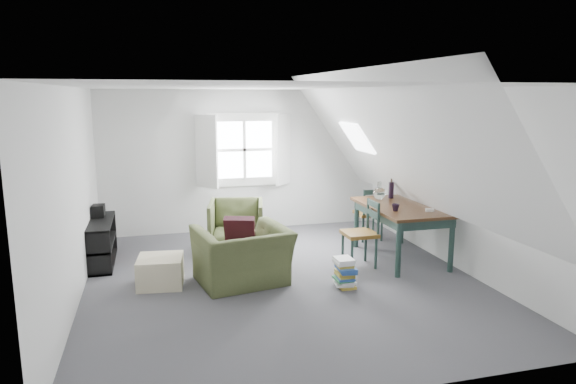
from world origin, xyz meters
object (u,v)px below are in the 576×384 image
object	(u,v)px
dining_chair_far	(369,213)
magazine_stack	(345,273)
armchair_far	(237,248)
ottoman	(161,271)
dining_table	(401,213)
media_shelf	(99,245)
armchair_near	(243,283)
dining_chair_near	(362,232)

from	to	relation	value
dining_chair_far	magazine_stack	xyz separation A→B (m)	(-1.19, -1.93, -0.28)
armchair_far	dining_chair_far	world-z (taller)	dining_chair_far
ottoman	dining_table	world-z (taller)	dining_table
armchair_far	media_shelf	size ratio (longest dim) A/B	0.69
armchair_near	media_shelf	size ratio (longest dim) A/B	0.91
armchair_far	dining_chair_far	size ratio (longest dim) A/B	0.96
armchair_far	dining_chair_near	world-z (taller)	dining_chair_near
magazine_stack	armchair_far	bearing A→B (deg)	117.80
dining_table	dining_chair_far	xyz separation A→B (m)	(-0.03, 1.06, -0.24)
dining_chair_far	media_shelf	bearing A→B (deg)	14.90
armchair_far	armchair_near	bearing A→B (deg)	-84.71
armchair_near	armchair_far	size ratio (longest dim) A/B	1.32
armchair_near	ottoman	size ratio (longest dim) A/B	2.02
armchair_far	ottoman	distance (m)	1.80
armchair_far	dining_chair_far	xyz separation A→B (m)	(2.24, -0.07, 0.46)
ottoman	media_shelf	size ratio (longest dim) A/B	0.45
armchair_far	ottoman	bearing A→B (deg)	-120.33
armchair_far	dining_chair_near	bearing A→B (deg)	-27.24
dining_table	dining_chair_far	distance (m)	1.08
dining_table	armchair_near	bearing A→B (deg)	-170.24
dining_chair_near	magazine_stack	world-z (taller)	dining_chair_near
dining_table	dining_chair_near	xyz separation A→B (m)	(-0.68, -0.16, -0.21)
ottoman	magazine_stack	distance (m)	2.36
armchair_far	ottoman	size ratio (longest dim) A/B	1.53
dining_chair_far	dining_chair_near	size ratio (longest dim) A/B	0.94
ottoman	dining_chair_near	xyz separation A→B (m)	(2.79, 0.04, 0.31)
ottoman	magazine_stack	world-z (taller)	magazine_stack
dining_table	media_shelf	bearing A→B (deg)	168.54
armchair_near	armchair_far	distance (m)	1.54
dining_chair_far	media_shelf	size ratio (longest dim) A/B	0.72
media_shelf	dining_table	bearing A→B (deg)	-8.94
armchair_near	dining_chair_near	distance (m)	1.84
ottoman	dining_chair_far	distance (m)	3.68
dining_chair_far	dining_chair_near	bearing A→B (deg)	74.46
dining_table	magazine_stack	world-z (taller)	dining_table
armchair_near	ottoman	world-z (taller)	ottoman
ottoman	armchair_far	bearing A→B (deg)	47.84
dining_chair_near	media_shelf	size ratio (longest dim) A/B	0.76
ottoman	armchair_near	bearing A→B (deg)	-11.23
armchair_far	ottoman	xyz separation A→B (m)	(-1.20, -1.33, 0.19)
dining_table	dining_chair_near	distance (m)	0.73
armchair_far	media_shelf	distance (m)	2.07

